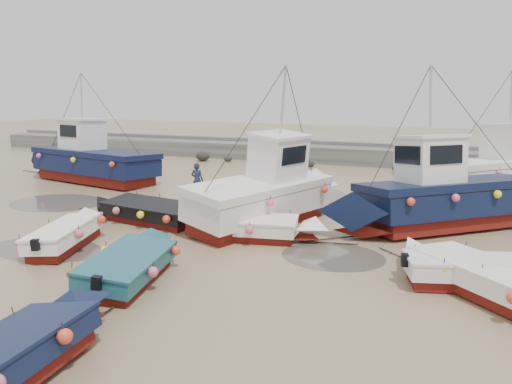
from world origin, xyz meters
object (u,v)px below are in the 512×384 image
(dinghy_3, at_px, (486,269))
(person, at_px, (198,197))
(dinghy_1, at_px, (11,353))
(dinghy_4, at_px, (145,209))
(dinghy_5, at_px, (264,225))
(cabin_boat_0, at_px, (87,159))
(cabin_boat_2, at_px, (439,196))
(cabin_boat_3, at_px, (506,169))
(dinghy_2, at_px, (132,260))
(dinghy_6, at_px, (473,271))
(cabin_boat_1, at_px, (269,190))
(dinghy_0, at_px, (70,230))

(dinghy_3, height_order, person, dinghy_3)
(dinghy_1, height_order, dinghy_4, same)
(dinghy_3, relative_size, person, 3.25)
(dinghy_5, relative_size, cabin_boat_0, 0.47)
(dinghy_4, bearing_deg, dinghy_1, -149.13)
(cabin_boat_0, height_order, cabin_boat_2, same)
(cabin_boat_0, xyz_separation_m, cabin_boat_3, (22.50, 4.53, 0.04))
(dinghy_2, xyz_separation_m, dinghy_6, (9.08, 2.66, -0.01))
(dinghy_2, xyz_separation_m, dinghy_4, (-3.21, 5.46, -0.01))
(dinghy_2, height_order, cabin_boat_3, cabin_boat_3)
(dinghy_5, height_order, person, dinghy_5)
(dinghy_5, height_order, dinghy_6, same)
(person, bearing_deg, cabin_boat_3, -160.66)
(dinghy_1, height_order, cabin_boat_3, cabin_boat_3)
(dinghy_3, bearing_deg, person, -135.99)
(dinghy_5, xyz_separation_m, cabin_boat_1, (-0.65, 2.26, 0.80))
(cabin_boat_2, distance_m, person, 11.59)
(cabin_boat_3, bearing_deg, dinghy_6, -53.81)
(dinghy_4, bearing_deg, person, 11.62)
(dinghy_0, height_order, dinghy_1, same)
(cabin_boat_2, bearing_deg, dinghy_3, 153.72)
(dinghy_6, distance_m, cabin_boat_1, 8.71)
(dinghy_3, relative_size, cabin_boat_2, 0.65)
(dinghy_1, xyz_separation_m, dinghy_2, (-0.94, 5.14, 0.01))
(cabin_boat_2, bearing_deg, dinghy_5, 83.58)
(dinghy_1, relative_size, person, 3.73)
(dinghy_2, xyz_separation_m, dinghy_5, (2.26, 4.80, 0.01))
(dinghy_3, relative_size, cabin_boat_0, 0.51)
(dinghy_2, bearing_deg, dinghy_5, 53.95)
(dinghy_4, distance_m, cabin_boat_0, 10.64)
(dinghy_4, bearing_deg, dinghy_3, -91.91)
(dinghy_6, height_order, cabin_boat_0, cabin_boat_0)
(dinghy_1, height_order, person, dinghy_1)
(cabin_boat_2, bearing_deg, dinghy_4, 65.60)
(dinghy_0, bearing_deg, cabin_boat_3, 29.37)
(dinghy_2, height_order, cabin_boat_2, cabin_boat_2)
(dinghy_1, distance_m, dinghy_5, 10.03)
(dinghy_5, relative_size, cabin_boat_1, 0.56)
(dinghy_3, xyz_separation_m, cabin_boat_2, (-1.41, 5.71, 0.78))
(dinghy_0, xyz_separation_m, dinghy_2, (3.79, -1.77, -0.00))
(dinghy_6, xyz_separation_m, cabin_boat_3, (1.88, 13.91, 0.80))
(dinghy_2, height_order, cabin_boat_1, cabin_boat_1)
(dinghy_1, distance_m, dinghy_4, 11.39)
(dinghy_1, bearing_deg, cabin_boat_3, 62.42)
(cabin_boat_3, bearing_deg, person, -112.74)
(dinghy_1, xyz_separation_m, cabin_boat_1, (0.67, 12.20, 0.82))
(dinghy_1, height_order, cabin_boat_2, cabin_boat_2)
(cabin_boat_1, bearing_deg, dinghy_5, -52.49)
(dinghy_2, height_order, cabin_boat_0, cabin_boat_0)
(dinghy_4, distance_m, cabin_boat_1, 5.15)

